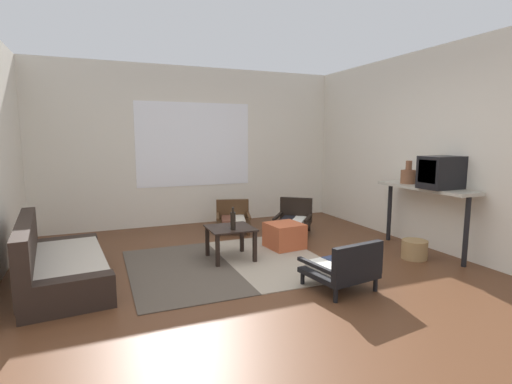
{
  "coord_description": "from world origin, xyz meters",
  "views": [
    {
      "loc": [
        -1.59,
        -3.65,
        1.52
      ],
      "look_at": [
        0.31,
        0.96,
        0.81
      ],
      "focal_mm": 27.2,
      "sensor_mm": 36.0,
      "label": 1
    }
  ],
  "objects_px": {
    "armchair_by_window": "(233,218)",
    "ottoman_orange": "(284,236)",
    "armchair_striped_foreground": "(344,268)",
    "wicker_basket": "(414,249)",
    "crt_television": "(442,172)",
    "glass_bottle": "(233,220)",
    "armchair_corner": "(294,218)",
    "console_shelf": "(425,195)",
    "clay_vase": "(408,176)",
    "coffee_table": "(230,234)",
    "couch": "(57,266)"
  },
  "relations": [
    {
      "from": "armchair_by_window",
      "to": "ottoman_orange",
      "type": "xyz_separation_m",
      "value": [
        0.34,
        -1.18,
        -0.05
      ]
    },
    {
      "from": "armchair_striped_foreground",
      "to": "wicker_basket",
      "type": "relative_size",
      "value": 2.18
    },
    {
      "from": "crt_television",
      "to": "wicker_basket",
      "type": "distance_m",
      "value": 1.02
    },
    {
      "from": "armchair_by_window",
      "to": "glass_bottle",
      "type": "relative_size",
      "value": 2.54
    },
    {
      "from": "armchair_striped_foreground",
      "to": "armchair_corner",
      "type": "height_order",
      "value": "armchair_corner"
    },
    {
      "from": "console_shelf",
      "to": "clay_vase",
      "type": "relative_size",
      "value": 4.47
    },
    {
      "from": "clay_vase",
      "to": "coffee_table",
      "type": "bearing_deg",
      "value": 171.81
    },
    {
      "from": "clay_vase",
      "to": "couch",
      "type": "bearing_deg",
      "value": 176.98
    },
    {
      "from": "armchair_corner",
      "to": "clay_vase",
      "type": "xyz_separation_m",
      "value": [
        1.1,
        -1.26,
        0.75
      ]
    },
    {
      "from": "coffee_table",
      "to": "glass_bottle",
      "type": "bearing_deg",
      "value": -91.77
    },
    {
      "from": "armchair_corner",
      "to": "clay_vase",
      "type": "bearing_deg",
      "value": -49.02
    },
    {
      "from": "clay_vase",
      "to": "glass_bottle",
      "type": "distance_m",
      "value": 2.52
    },
    {
      "from": "ottoman_orange",
      "to": "glass_bottle",
      "type": "relative_size",
      "value": 1.66
    },
    {
      "from": "armchair_corner",
      "to": "console_shelf",
      "type": "xyz_separation_m",
      "value": [
        1.1,
        -1.57,
        0.53
      ]
    },
    {
      "from": "armchair_corner",
      "to": "glass_bottle",
      "type": "relative_size",
      "value": 2.93
    },
    {
      "from": "wicker_basket",
      "to": "ottoman_orange",
      "type": "bearing_deg",
      "value": 141.33
    },
    {
      "from": "clay_vase",
      "to": "glass_bottle",
      "type": "height_order",
      "value": "clay_vase"
    },
    {
      "from": "crt_television",
      "to": "wicker_basket",
      "type": "relative_size",
      "value": 1.58
    },
    {
      "from": "couch",
      "to": "armchair_striped_foreground",
      "type": "bearing_deg",
      "value": -25.21
    },
    {
      "from": "couch",
      "to": "wicker_basket",
      "type": "height_order",
      "value": "couch"
    },
    {
      "from": "console_shelf",
      "to": "glass_bottle",
      "type": "xyz_separation_m",
      "value": [
        -2.47,
        0.55,
        -0.24
      ]
    },
    {
      "from": "ottoman_orange",
      "to": "console_shelf",
      "type": "height_order",
      "value": "console_shelf"
    },
    {
      "from": "couch",
      "to": "armchair_by_window",
      "type": "bearing_deg",
      "value": 31.52
    },
    {
      "from": "armchair_corner",
      "to": "ottoman_orange",
      "type": "xyz_separation_m",
      "value": [
        -0.53,
        -0.72,
        -0.06
      ]
    },
    {
      "from": "wicker_basket",
      "to": "couch",
      "type": "bearing_deg",
      "value": 169.79
    },
    {
      "from": "clay_vase",
      "to": "wicker_basket",
      "type": "xyz_separation_m",
      "value": [
        -0.32,
        -0.5,
        -0.87
      ]
    },
    {
      "from": "ottoman_orange",
      "to": "clay_vase",
      "type": "distance_m",
      "value": 1.89
    },
    {
      "from": "coffee_table",
      "to": "clay_vase",
      "type": "xyz_separation_m",
      "value": [
        2.47,
        -0.35,
        0.67
      ]
    },
    {
      "from": "couch",
      "to": "ottoman_orange",
      "type": "bearing_deg",
      "value": 6.36
    },
    {
      "from": "armchair_corner",
      "to": "wicker_basket",
      "type": "xyz_separation_m",
      "value": [
        0.78,
        -1.76,
        -0.12
      ]
    },
    {
      "from": "clay_vase",
      "to": "glass_bottle",
      "type": "xyz_separation_m",
      "value": [
        -2.47,
        0.24,
        -0.47
      ]
    },
    {
      "from": "crt_television",
      "to": "wicker_basket",
      "type": "height_order",
      "value": "crt_television"
    },
    {
      "from": "armchair_corner",
      "to": "console_shelf",
      "type": "relative_size",
      "value": 0.57
    },
    {
      "from": "coffee_table",
      "to": "crt_television",
      "type": "distance_m",
      "value": 2.73
    },
    {
      "from": "coffee_table",
      "to": "clay_vase",
      "type": "height_order",
      "value": "clay_vase"
    },
    {
      "from": "ottoman_orange",
      "to": "console_shelf",
      "type": "xyz_separation_m",
      "value": [
        1.62,
        -0.85,
        0.59
      ]
    },
    {
      "from": "armchair_striped_foreground",
      "to": "ottoman_orange",
      "type": "distance_m",
      "value": 1.56
    },
    {
      "from": "crt_television",
      "to": "glass_bottle",
      "type": "relative_size",
      "value": 1.82
    },
    {
      "from": "wicker_basket",
      "to": "armchair_by_window",
      "type": "bearing_deg",
      "value": 126.46
    },
    {
      "from": "armchair_corner",
      "to": "console_shelf",
      "type": "bearing_deg",
      "value": -55.17
    },
    {
      "from": "armchair_striped_foreground",
      "to": "wicker_basket",
      "type": "bearing_deg",
      "value": 19.83
    },
    {
      "from": "couch",
      "to": "glass_bottle",
      "type": "relative_size",
      "value": 6.55
    },
    {
      "from": "couch",
      "to": "glass_bottle",
      "type": "xyz_separation_m",
      "value": [
        1.92,
        0.01,
        0.32
      ]
    },
    {
      "from": "armchair_striped_foreground",
      "to": "clay_vase",
      "type": "xyz_separation_m",
      "value": [
        1.74,
        1.02,
        0.76
      ]
    },
    {
      "from": "armchair_striped_foreground",
      "to": "console_shelf",
      "type": "relative_size",
      "value": 0.48
    },
    {
      "from": "ottoman_orange",
      "to": "wicker_basket",
      "type": "xyz_separation_m",
      "value": [
        1.3,
        -1.04,
        -0.06
      ]
    },
    {
      "from": "couch",
      "to": "console_shelf",
      "type": "height_order",
      "value": "console_shelf"
    },
    {
      "from": "ottoman_orange",
      "to": "crt_television",
      "type": "xyz_separation_m",
      "value": [
        1.62,
        -1.1,
        0.91
      ]
    },
    {
      "from": "couch",
      "to": "crt_television",
      "type": "bearing_deg",
      "value": -10.16
    },
    {
      "from": "glass_bottle",
      "to": "clay_vase",
      "type": "bearing_deg",
      "value": -5.51
    }
  ]
}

